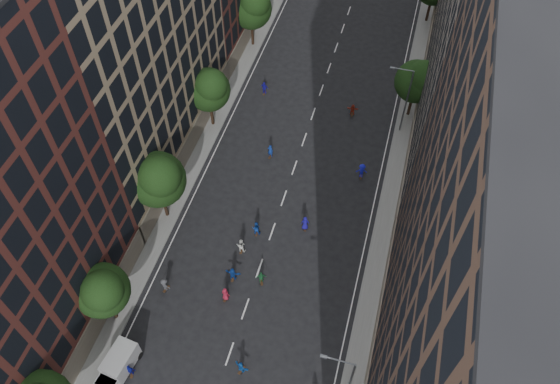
% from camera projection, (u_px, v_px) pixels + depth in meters
% --- Properties ---
extents(ground, '(240.00, 240.00, 0.00)m').
position_uv_depth(ground, '(303.00, 143.00, 63.90)').
color(ground, black).
rests_on(ground, ground).
extents(sidewalk_left, '(4.00, 105.00, 0.15)m').
position_uv_depth(sidewalk_left, '(227.00, 83.00, 70.27)').
color(sidewalk_left, slate).
rests_on(sidewalk_left, ground).
extents(sidewalk_right, '(4.00, 105.00, 0.15)m').
position_uv_depth(sidewalk_right, '(414.00, 118.00, 66.28)').
color(sidewalk_right, slate).
rests_on(sidewalk_right, ground).
extents(bldg_left_b, '(14.00, 26.00, 34.00)m').
position_uv_depth(bldg_left_b, '(98.00, 15.00, 50.69)').
color(bldg_left_b, '#907B5E').
rests_on(bldg_left_b, ground).
extents(bldg_right_a, '(14.00, 30.00, 36.00)m').
position_uv_depth(bldg_right_a, '(524.00, 298.00, 31.76)').
color(bldg_right_a, '#483226').
rests_on(bldg_right_a, ground).
extents(bldg_right_b, '(14.00, 28.00, 33.00)m').
position_uv_depth(bldg_right_b, '(520.00, 30.00, 50.08)').
color(bldg_right_b, '#6C6359').
rests_on(bldg_right_b, ground).
extents(tree_left_1, '(4.80, 4.80, 8.21)m').
position_uv_depth(tree_left_1, '(102.00, 290.00, 45.90)').
color(tree_left_1, black).
rests_on(tree_left_1, ground).
extents(tree_left_2, '(5.60, 5.60, 9.45)m').
position_uv_depth(tree_left_2, '(158.00, 179.00, 52.34)').
color(tree_left_2, black).
rests_on(tree_left_2, ground).
extents(tree_left_3, '(5.00, 5.00, 8.58)m').
position_uv_depth(tree_left_3, '(209.00, 88.00, 61.06)').
color(tree_left_3, black).
rests_on(tree_left_3, ground).
extents(tree_left_4, '(5.40, 5.40, 9.08)m').
position_uv_depth(tree_left_4, '(252.00, 7.00, 70.28)').
color(tree_left_4, black).
rests_on(tree_left_4, ground).
extents(tree_right_a, '(5.00, 5.00, 8.39)m').
position_uv_depth(tree_right_a, '(418.00, 80.00, 62.20)').
color(tree_right_a, black).
rests_on(tree_right_a, ground).
extents(streetlamp_near, '(2.64, 0.22, 9.06)m').
position_uv_depth(streetlamp_near, '(347.00, 382.00, 41.55)').
color(streetlamp_near, '#595B60').
rests_on(streetlamp_near, ground).
extents(streetlamp_far, '(2.64, 0.22, 9.06)m').
position_uv_depth(streetlamp_far, '(405.00, 98.00, 61.05)').
color(streetlamp_far, '#595B60').
rests_on(streetlamp_far, ground).
extents(cargo_van, '(2.56, 4.54, 2.30)m').
position_uv_depth(cargo_van, '(118.00, 366.00, 46.36)').
color(cargo_van, '#B3B3B5').
rests_on(cargo_van, ground).
extents(skater_4, '(1.02, 0.61, 1.63)m').
position_uv_depth(skater_4, '(130.00, 370.00, 46.51)').
color(skater_4, '#11178E').
rests_on(skater_4, ground).
extents(skater_5, '(1.47, 0.91, 1.51)m').
position_uv_depth(skater_5, '(241.00, 367.00, 46.73)').
color(skater_5, '#1657B3').
rests_on(skater_5, ground).
extents(skater_6, '(0.87, 0.63, 1.66)m').
position_uv_depth(skater_6, '(225.00, 294.00, 50.90)').
color(skater_6, maroon).
rests_on(skater_6, ground).
extents(skater_8, '(0.93, 0.75, 1.82)m').
position_uv_depth(skater_8, '(241.00, 246.00, 54.09)').
color(skater_8, silver).
rests_on(skater_8, ground).
extents(skater_9, '(1.25, 0.93, 1.72)m').
position_uv_depth(skater_9, '(165.00, 285.00, 51.47)').
color(skater_9, '#414146').
rests_on(skater_9, ground).
extents(skater_10, '(1.05, 0.74, 1.66)m').
position_uv_depth(skater_10, '(261.00, 278.00, 51.99)').
color(skater_10, '#216E38').
rests_on(skater_10, ground).
extents(skater_11, '(1.54, 0.50, 1.66)m').
position_uv_depth(skater_11, '(233.00, 274.00, 52.21)').
color(skater_11, '#133D9E').
rests_on(skater_11, ground).
extents(skater_12, '(0.97, 0.76, 1.75)m').
position_uv_depth(skater_12, '(305.00, 223.00, 55.78)').
color(skater_12, '#18118F').
rests_on(skater_12, ground).
extents(skater_13, '(0.68, 0.48, 1.77)m').
position_uv_depth(skater_13, '(270.00, 151.00, 61.87)').
color(skater_13, navy).
rests_on(skater_13, ground).
extents(skater_14, '(0.96, 0.81, 1.76)m').
position_uv_depth(skater_14, '(256.00, 228.00, 55.40)').
color(skater_14, '#133B9A').
rests_on(skater_14, ground).
extents(skater_15, '(1.33, 0.89, 1.91)m').
position_uv_depth(skater_15, '(362.00, 171.00, 59.97)').
color(skater_15, '#1617B9').
rests_on(skater_15, ground).
extents(skater_16, '(1.07, 0.53, 1.77)m').
position_uv_depth(skater_16, '(264.00, 88.00, 68.42)').
color(skater_16, '#1E16B3').
rests_on(skater_16, ground).
extents(skater_17, '(1.43, 0.58, 1.50)m').
position_uv_depth(skater_17, '(353.00, 110.00, 66.20)').
color(skater_17, '#A72F1B').
rests_on(skater_17, ground).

